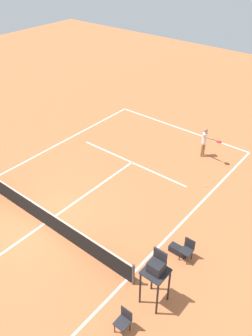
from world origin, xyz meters
The scene contains 9 objects.
ground_plane centered at (0.00, 0.00, 0.00)m, with size 60.00×60.00×0.00m, color #C66B3D.
court_lines centered at (0.00, 0.00, 0.00)m, with size 9.53×22.94×0.01m.
tennis_net centered at (0.00, 0.00, 0.50)m, with size 10.13×0.10×1.07m.
player_serving centered at (-2.76, -9.38, 1.05)m, with size 1.28×0.64×1.76m.
tennis_ball centered at (-4.30, -6.95, 0.03)m, with size 0.07×0.07×0.07m, color #CCE033.
umpire_chair centered at (-6.00, 0.08, 1.61)m, with size 0.80×0.80×2.41m.
courtside_chair_near centered at (-5.86, 1.58, 0.53)m, with size 0.44×0.46×0.95m.
courtside_chair_mid centered at (-5.91, -2.28, 0.53)m, with size 0.44×0.46×0.95m.
equipment_bag centered at (-5.51, -2.31, 0.15)m, with size 0.76×0.32×0.30m, color black.
Camera 1 is at (-9.82, 6.36, 10.78)m, focal length 36.80 mm.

